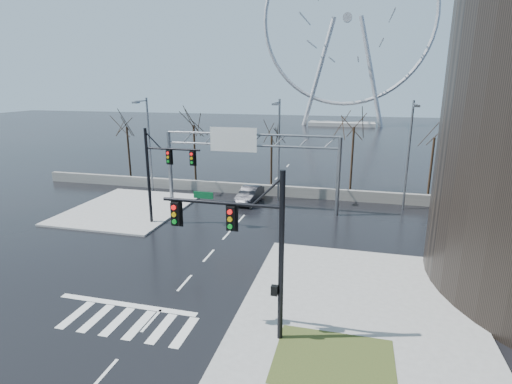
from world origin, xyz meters
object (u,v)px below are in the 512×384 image
(signal_mast_near, at_px, (251,239))
(sign_gantry, at_px, (246,154))
(signal_mast_far, at_px, (160,168))
(ferris_wheel, at_px, (347,25))
(car, at_px, (250,195))

(signal_mast_near, bearing_deg, sign_gantry, 106.19)
(signal_mast_far, bearing_deg, signal_mast_near, -49.74)
(ferris_wheel, bearing_deg, signal_mast_near, -89.92)
(sign_gantry, bearing_deg, signal_mast_near, -73.81)
(signal_mast_far, height_order, sign_gantry, signal_mast_far)
(sign_gantry, xyz_separation_m, ferris_wheel, (5.38, 80.04, 20.95))
(ferris_wheel, xyz_separation_m, car, (-5.58, -78.00, -25.35))
(signal_mast_far, xyz_separation_m, car, (5.29, 8.04, -4.05))
(signal_mast_far, bearing_deg, sign_gantry, 47.53)
(signal_mast_far, distance_m, ferris_wheel, 89.30)
(signal_mast_far, bearing_deg, ferris_wheel, 82.80)
(ferris_wheel, bearing_deg, sign_gantry, -93.84)
(signal_mast_near, relative_size, sign_gantry, 0.49)
(signal_mast_far, distance_m, sign_gantry, 8.14)
(signal_mast_far, relative_size, sign_gantry, 0.49)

